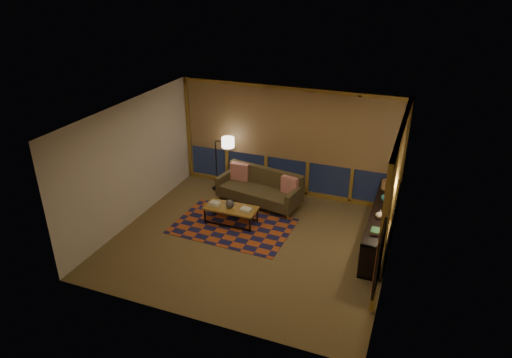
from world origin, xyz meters
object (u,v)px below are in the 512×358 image
(sofa, at_px, (259,188))
(floor_lamp, at_px, (216,163))
(bookshelf, at_px, (380,224))
(coffee_table, at_px, (231,215))

(sofa, xyz_separation_m, floor_lamp, (-1.30, 0.38, 0.31))
(floor_lamp, bearing_deg, bookshelf, -16.26)
(sofa, xyz_separation_m, coffee_table, (-0.26, -1.07, -0.21))
(sofa, relative_size, floor_lamp, 1.38)
(coffee_table, relative_size, floor_lamp, 0.81)
(coffee_table, relative_size, bookshelf, 0.40)
(sofa, distance_m, bookshelf, 2.95)
(sofa, xyz_separation_m, bookshelf, (2.90, -0.58, -0.04))
(floor_lamp, xyz_separation_m, bookshelf, (4.19, -0.96, -0.35))
(coffee_table, height_order, floor_lamp, floor_lamp)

